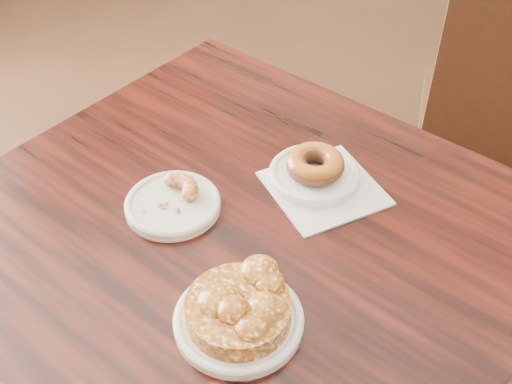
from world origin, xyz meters
The scene contains 9 objects.
cafe_table centered at (-0.30, -0.28, 0.38)m, with size 0.82×0.82×0.75m, color black.
chair_far centered at (0.00, 0.62, 0.45)m, with size 0.47×0.47×0.90m, color black, non-canonical shape.
napkin centered at (-0.21, -0.12, 0.75)m, with size 0.16×0.16×0.00m, color silver.
plate_donut centered at (-0.23, -0.11, 0.76)m, with size 0.14×0.14×0.01m, color white.
plate_cruller centered at (-0.40, -0.26, 0.76)m, with size 0.14×0.14×0.01m, color silver.
plate_fritter centered at (-0.21, -0.40, 0.76)m, with size 0.16×0.16×0.01m, color white.
glazed_donut centered at (-0.23, -0.11, 0.78)m, with size 0.09×0.09×0.03m, color #8E4314.
apple_fritter centered at (-0.21, -0.40, 0.78)m, with size 0.18×0.18×0.04m, color #4D2508, non-canonical shape.
cruller_fragment centered at (-0.40, -0.26, 0.77)m, with size 0.08×0.08×0.02m, color brown, non-canonical shape.
Camera 1 is at (0.03, -0.83, 1.42)m, focal length 45.00 mm.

